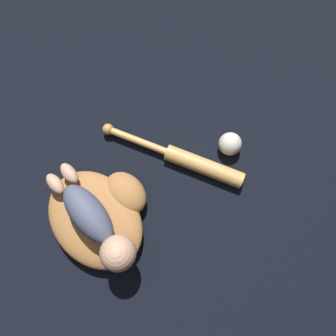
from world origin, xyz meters
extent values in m
plane|color=black|center=(0.00, 0.00, 0.00)|extent=(6.00, 6.00, 0.00)
ellipsoid|color=#A8703D|center=(0.03, 0.06, 0.05)|extent=(0.35, 0.27, 0.09)
ellipsoid|color=#A8703D|center=(0.04, 0.18, 0.05)|extent=(0.16, 0.12, 0.09)
ellipsoid|color=#4C516B|center=(0.03, 0.06, 0.14)|extent=(0.21, 0.11, 0.09)
sphere|color=tan|center=(0.17, 0.05, 0.14)|extent=(0.10, 0.10, 0.10)
ellipsoid|color=tan|center=(-0.11, 0.09, 0.11)|extent=(0.08, 0.05, 0.04)
ellipsoid|color=tan|center=(-0.11, 0.04, 0.11)|extent=(0.08, 0.05, 0.04)
cylinder|color=tan|center=(0.15, 0.43, 0.03)|extent=(0.27, 0.16, 0.05)
cylinder|color=tan|center=(-0.07, 0.33, 0.03)|extent=(0.21, 0.11, 0.02)
sphere|color=#B68649|center=(-0.17, 0.29, 0.03)|extent=(0.04, 0.04, 0.04)
sphere|color=silver|center=(0.15, 0.54, 0.04)|extent=(0.08, 0.08, 0.08)
camera|label=1|loc=(0.30, 0.11, 1.06)|focal=35.00mm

